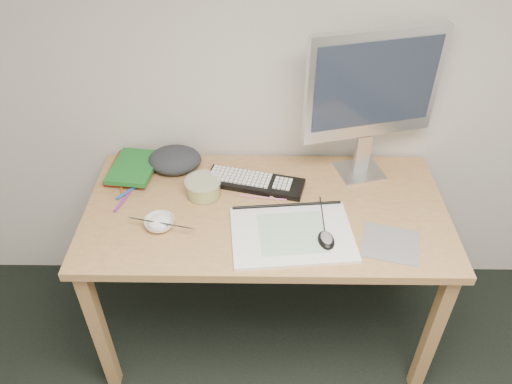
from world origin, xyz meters
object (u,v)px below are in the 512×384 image
rice_bowl (160,223)px  desk (266,223)px  monitor (373,89)px  sketchpad (292,234)px  keyboard (255,182)px

rice_bowl → desk: bearing=16.0°
monitor → rice_bowl: monitor is taller
desk → rice_bowl: rice_bowl is taller
sketchpad → monitor: 0.62m
sketchpad → rice_bowl: (-0.49, 0.04, 0.01)m
sketchpad → keyboard: keyboard is taller
desk → keyboard: size_ratio=3.51×
sketchpad → keyboard: 0.33m
keyboard → sketchpad: bearing=-50.8°
monitor → desk: bearing=-163.9°
sketchpad → keyboard: size_ratio=1.10×
desk → sketchpad: bearing=-58.4°
rice_bowl → monitor: bearing=23.9°
monitor → sketchpad: bearing=-142.6°
desk → rice_bowl: size_ratio=12.53×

